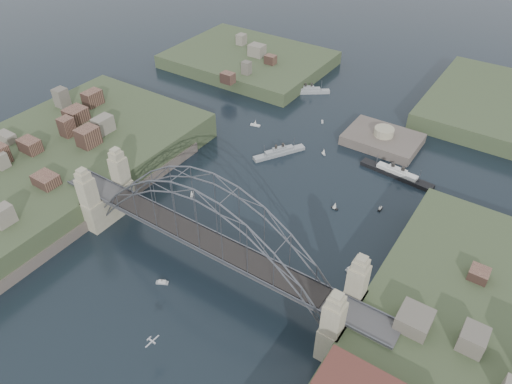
% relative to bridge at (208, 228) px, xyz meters
% --- Properties ---
extents(ground, '(500.00, 500.00, 0.00)m').
position_rel_bridge_xyz_m(ground, '(0.00, 0.00, -12.32)').
color(ground, black).
rests_on(ground, ground).
extents(bridge, '(84.00, 13.80, 24.60)m').
position_rel_bridge_xyz_m(bridge, '(0.00, 0.00, 0.00)').
color(bridge, '#474649').
rests_on(bridge, ground).
extents(shore_west, '(50.50, 90.00, 12.00)m').
position_rel_bridge_xyz_m(shore_west, '(-57.32, 0.00, -10.35)').
color(shore_west, '#38472A').
rests_on(shore_west, ground).
extents(headland_nw, '(60.00, 45.00, 9.00)m').
position_rel_bridge_xyz_m(headland_nw, '(-55.00, 95.00, -11.82)').
color(headland_nw, '#38472A').
rests_on(headland_nw, ground).
extents(fort_island, '(22.00, 16.00, 9.40)m').
position_rel_bridge_xyz_m(fort_island, '(12.00, 70.00, -12.66)').
color(fort_island, '#544A42').
rests_on(fort_island, ground).
extents(naval_cruiser_near, '(10.42, 15.19, 4.94)m').
position_rel_bridge_xyz_m(naval_cruiser_near, '(-11.14, 47.12, -11.56)').
color(naval_cruiser_near, '#999EA2').
rests_on(naval_cruiser_near, ground).
extents(naval_cruiser_far, '(13.85, 10.95, 5.26)m').
position_rel_bridge_xyz_m(naval_cruiser_far, '(-23.26, 86.98, -11.50)').
color(naval_cruiser_far, '#999EA2').
rests_on(naval_cruiser_far, ground).
extents(ocean_liner, '(21.46, 4.76, 5.22)m').
position_rel_bridge_xyz_m(ocean_liner, '(21.84, 56.16, -11.51)').
color(ocean_liner, black).
rests_on(ocean_liner, ground).
extents(aeroplane, '(1.73, 3.24, 0.47)m').
position_rel_bridge_xyz_m(aeroplane, '(4.95, -23.30, -7.00)').
color(aeroplane, silver).
extents(small_boat_a, '(2.05, 2.56, 1.43)m').
position_rel_bridge_xyz_m(small_boat_a, '(-20.39, 17.90, -12.04)').
color(small_boat_a, silver).
rests_on(small_boat_a, ground).
extents(small_boat_b, '(1.89, 1.22, 2.38)m').
position_rel_bridge_xyz_m(small_boat_b, '(13.75, 33.90, -11.35)').
color(small_boat_b, silver).
rests_on(small_boat_b, ground).
extents(small_boat_c, '(2.81, 2.06, 1.43)m').
position_rel_bridge_xyz_m(small_boat_c, '(-6.21, -9.24, -12.04)').
color(small_boat_c, silver).
rests_on(small_boat_c, ground).
extents(small_boat_d, '(0.63, 1.90, 1.43)m').
position_rel_bridge_xyz_m(small_boat_d, '(23.62, 40.10, -12.03)').
color(small_boat_d, silver).
rests_on(small_boat_d, ground).
extents(small_boat_e, '(3.37, 1.75, 2.38)m').
position_rel_bridge_xyz_m(small_boat_e, '(-26.48, 57.15, -11.61)').
color(small_boat_e, silver).
rests_on(small_boat_e, ground).
extents(small_boat_f, '(1.73, 1.54, 2.38)m').
position_rel_bridge_xyz_m(small_boat_f, '(-0.17, 54.55, -11.33)').
color(small_boat_f, silver).
rests_on(small_boat_f, ground).
extents(small_boat_h, '(1.55, 2.10, 0.45)m').
position_rel_bridge_xyz_m(small_boat_h, '(-9.26, 71.24, -12.17)').
color(small_boat_h, silver).
rests_on(small_boat_h, ground).
extents(small_boat_i, '(1.52, 2.22, 1.43)m').
position_rel_bridge_xyz_m(small_boat_i, '(25.86, 16.91, -12.04)').
color(small_boat_i, silver).
rests_on(small_boat_i, ground).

